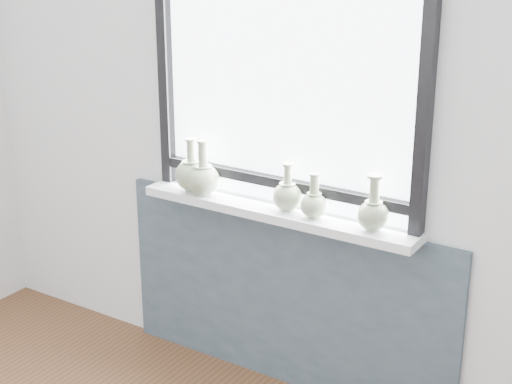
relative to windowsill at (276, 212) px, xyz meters
The scene contains 9 objects.
back_wall 0.43m from the windowsill, 90.00° to the left, with size 3.60×0.02×2.60m, color silver.
apron_panel 0.46m from the windowsill, 90.00° to the left, with size 1.70×0.03×0.86m, color #42525E.
windowsill is the anchor object (origin of this frame).
window 0.56m from the windowsill, 90.00° to the left, with size 1.30×0.06×1.05m.
vase_a 0.46m from the windowsill, behind, with size 0.16×0.16×0.25m.
vase_b 0.38m from the windowsill, behind, with size 0.15×0.15×0.25m.
vase_c 0.10m from the windowsill, ahead, with size 0.13×0.13×0.21m.
vase_d 0.21m from the windowsill, ahead, with size 0.11×0.11×0.19m.
vase_e 0.47m from the windowsill, ahead, with size 0.13×0.13×0.23m.
Camera 1 is at (1.65, -1.03, 2.10)m, focal length 55.00 mm.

